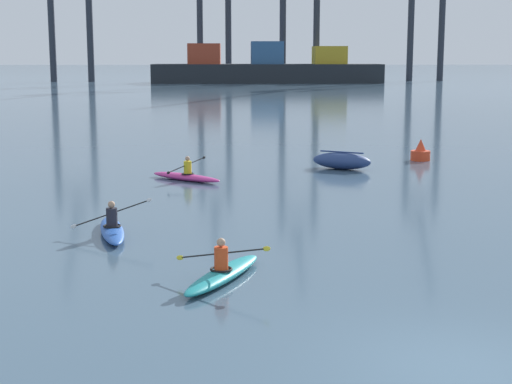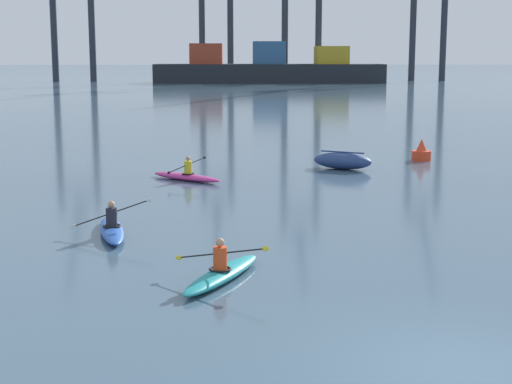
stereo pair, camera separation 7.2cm
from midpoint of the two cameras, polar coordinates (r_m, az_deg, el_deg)
name	(u,v)px [view 2 (the right image)]	position (r m, az deg, el deg)	size (l,w,h in m)	color
ground_plane	(458,370)	(12.69, 14.79, -12.52)	(800.00, 800.00, 0.00)	#425B70
container_barge	(268,69)	(139.60, 0.93, 9.04)	(40.35, 9.42, 7.23)	#1E2328
capsized_dinghy	(342,161)	(33.36, 6.42, 2.28)	(2.81, 2.22, 0.76)	navy
channel_buoy	(421,153)	(36.71, 12.10, 2.84)	(0.90, 0.90, 1.00)	red
kayak_magenta	(187,176)	(30.28, -5.05, 1.18)	(3.04, 2.58, 0.95)	#C13384
kayak_blue	(112,229)	(21.34, -10.45, -2.67)	(2.17, 3.45, 1.00)	#2856B2
kayak_teal	(222,272)	(16.84, -2.39, -5.93)	(2.07, 3.34, 0.95)	teal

